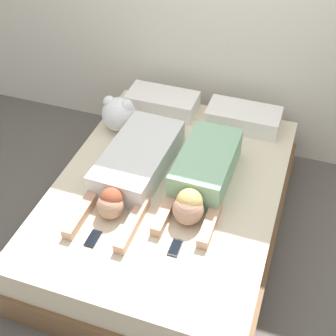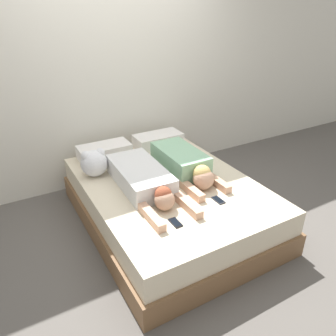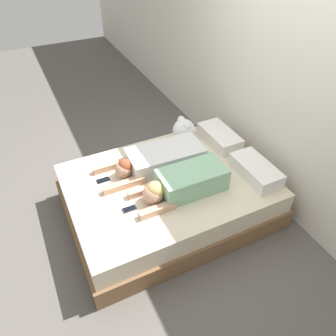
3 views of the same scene
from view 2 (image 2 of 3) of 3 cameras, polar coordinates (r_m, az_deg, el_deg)
ground_plane at (r=3.37m, az=0.00°, el=-9.11°), size 12.00×12.00×0.00m
wall_back at (r=3.85m, az=-9.05°, el=16.43°), size 12.00×0.06×2.60m
bed at (r=3.25m, az=0.00°, el=-5.96°), size 1.54×2.06×0.45m
pillow_head_left at (r=3.66m, az=-11.01°, el=2.87°), size 0.56×0.28×0.14m
pillow_head_right at (r=3.89m, az=-1.75°, el=4.90°), size 0.56×0.28×0.14m
person_left at (r=2.99m, az=-4.22°, el=-2.04°), size 0.43×1.15×0.20m
person_right at (r=3.22m, az=2.97°, el=0.62°), size 0.36×0.93×0.23m
cell_phone_left at (r=2.58m, az=1.29°, el=-9.49°), size 0.06×0.13×0.01m
cell_phone_right at (r=2.88m, az=8.74°, el=-5.53°), size 0.06×0.13×0.01m
plush_toy at (r=3.27m, az=-12.76°, el=0.93°), size 0.26×0.26×0.27m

